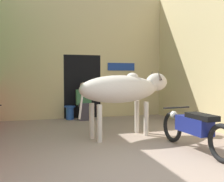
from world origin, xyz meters
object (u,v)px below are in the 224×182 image
(plastic_stool, at_px, (70,112))
(cow, at_px, (125,89))
(motorcycle_near, at_px, (194,128))
(shopkeeper_seated, at_px, (84,100))

(plastic_stool, bearing_deg, cow, -71.95)
(motorcycle_near, distance_m, shopkeeper_seated, 4.11)
(motorcycle_near, bearing_deg, plastic_stool, 112.20)
(cow, distance_m, motorcycle_near, 1.77)
(shopkeeper_seated, bearing_deg, cow, -79.34)
(cow, relative_size, plastic_stool, 5.56)
(motorcycle_near, bearing_deg, cow, 119.29)
(cow, xyz_separation_m, plastic_stool, (-0.87, 2.67, -0.82))
(plastic_stool, bearing_deg, shopkeeper_seated, -26.44)
(shopkeeper_seated, relative_size, plastic_stool, 2.74)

